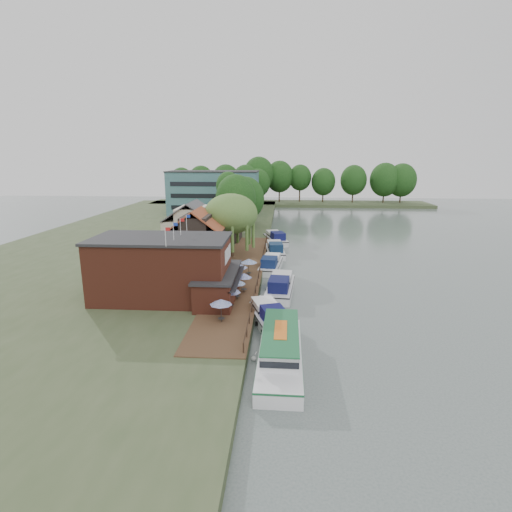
{
  "coord_description": "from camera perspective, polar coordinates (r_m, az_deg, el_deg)",
  "views": [
    {
      "loc": [
        -2.2,
        -44.36,
        17.05
      ],
      "look_at": [
        -6.0,
        12.0,
        3.0
      ],
      "focal_mm": 28.0,
      "sensor_mm": 36.0,
      "label": 1
    }
  ],
  "objects": [
    {
      "name": "umbrella_2",
      "position": [
        46.0,
        -2.72,
        -4.77
      ],
      "size": [
        2.0,
        2.0,
        2.38
      ],
      "primitive_type": null,
      "color": "navy",
      "rests_on": "quay_deck"
    },
    {
      "name": "quay_deck",
      "position": [
        56.96,
        -2.15,
        -2.36
      ],
      "size": [
        6.0,
        50.0,
        0.1
      ],
      "primitive_type": "cube",
      "color": "#47301E",
      "rests_on": "land_bank"
    },
    {
      "name": "bank_tree_0",
      "position": [
        88.41,
        -2.9,
        7.57
      ],
      "size": [
        8.84,
        8.84,
        12.45
      ],
      "primitive_type": null,
      "color": "#143811",
      "rests_on": "land_bank"
    },
    {
      "name": "ground",
      "position": [
        47.57,
        6.3,
        -7.12
      ],
      "size": [
        260.0,
        260.0,
        0.0
      ],
      "primitive_type": "plane",
      "color": "#4B5755",
      "rests_on": "ground"
    },
    {
      "name": "bank_tree_2",
      "position": [
        102.03,
        -3.96,
        8.44
      ],
      "size": [
        6.16,
        6.16,
        12.56
      ],
      "primitive_type": null,
      "color": "#143811",
      "rests_on": "land_bank"
    },
    {
      "name": "umbrella_0",
      "position": [
        39.96,
        -5.0,
        -7.77
      ],
      "size": [
        2.25,
        2.25,
        2.38
      ],
      "primitive_type": null,
      "color": "navy",
      "rests_on": "quay_deck"
    },
    {
      "name": "cottage_c",
      "position": [
        79.14,
        -4.78,
        5.34
      ],
      "size": [
        7.6,
        7.6,
        8.5
      ],
      "primitive_type": null,
      "color": "black",
      "rests_on": "land_bank"
    },
    {
      "name": "bank_tree_5",
      "position": [
        138.45,
        0.26,
        9.86
      ],
      "size": [
        8.38,
        8.38,
        12.24
      ],
      "primitive_type": null,
      "color": "#143811",
      "rests_on": "land_bank"
    },
    {
      "name": "cruiser_4",
      "position": [
        81.18,
        2.8,
        2.76
      ],
      "size": [
        6.14,
        11.14,
        2.6
      ],
      "primitive_type": null,
      "rotation": [
        0.0,
        0.0,
        0.27
      ],
      "color": "silver",
      "rests_on": "ground"
    },
    {
      "name": "swan",
      "position": [
        35.45,
        -0.34,
        -14.38
      ],
      "size": [
        0.44,
        0.44,
        0.44
      ],
      "primitive_type": "sphere",
      "color": "white",
      "rests_on": "ground"
    },
    {
      "name": "bank_tree_3",
      "position": [
        124.05,
        -1.8,
        9.11
      ],
      "size": [
        7.19,
        7.19,
        11.1
      ],
      "primitive_type": null,
      "color": "#143811",
      "rests_on": "land_bank"
    },
    {
      "name": "bank_tree_1",
      "position": [
        94.08,
        -1.53,
        7.74
      ],
      "size": [
        8.83,
        8.83,
        11.72
      ],
      "primitive_type": null,
      "color": "#143811",
      "rests_on": "land_bank"
    },
    {
      "name": "cottage_b",
      "position": [
        71.14,
        -9.05,
        4.25
      ],
      "size": [
        9.6,
        8.6,
        8.5
      ],
      "primitive_type": null,
      "color": "beige",
      "rests_on": "land_bank"
    },
    {
      "name": "pub",
      "position": [
        46.61,
        -10.96,
        -1.72
      ],
      "size": [
        20.0,
        11.0,
        7.3
      ],
      "primitive_type": null,
      "color": "maroon",
      "rests_on": "land_bank"
    },
    {
      "name": "cruiser_2",
      "position": [
        61.75,
        2.13,
        -0.91
      ],
      "size": [
        4.22,
        10.24,
        2.42
      ],
      "primitive_type": null,
      "rotation": [
        0.0,
        0.0,
        -0.1
      ],
      "color": "white",
      "rests_on": "ground"
    },
    {
      "name": "quay_rail",
      "position": [
        57.1,
        0.6,
        -1.83
      ],
      "size": [
        0.2,
        49.0,
        1.0
      ],
      "primitive_type": null,
      "color": "black",
      "rests_on": "land_bank"
    },
    {
      "name": "hotel_block",
      "position": [
        116.48,
        -6.02,
        9.02
      ],
      "size": [
        25.4,
        12.4,
        12.3
      ],
      "primitive_type": null,
      "color": "#38666B",
      "rests_on": "land_bank"
    },
    {
      "name": "willow",
      "position": [
        64.81,
        -3.57,
        4.32
      ],
      "size": [
        8.6,
        8.6,
        10.43
      ],
      "primitive_type": null,
      "color": "#476B2D",
      "rests_on": "land_bank"
    },
    {
      "name": "cruiser_3",
      "position": [
        71.3,
        2.73,
        1.17
      ],
      "size": [
        4.35,
        10.67,
        2.54
      ],
      "primitive_type": null,
      "rotation": [
        0.0,
        0.0,
        0.1
      ],
      "color": "silver",
      "rests_on": "ground"
    },
    {
      "name": "umbrella_3",
      "position": [
        48.34,
        -1.72,
        -3.82
      ],
      "size": [
        1.94,
        1.94,
        2.38
      ],
      "primitive_type": null,
      "color": "navy",
      "rests_on": "quay_deck"
    },
    {
      "name": "cruiser_0",
      "position": [
        42.12,
        1.82,
        -8.15
      ],
      "size": [
        6.1,
        10.4,
        2.4
      ],
      "primitive_type": null,
      "rotation": [
        0.0,
        0.0,
        0.31
      ],
      "color": "white",
      "rests_on": "ground"
    },
    {
      "name": "cottage_a",
      "position": [
        60.9,
        -8.36,
        2.65
      ],
      "size": [
        8.6,
        7.6,
        8.5
      ],
      "primitive_type": null,
      "color": "black",
      "rests_on": "land_bank"
    },
    {
      "name": "umbrella_5",
      "position": [
        55.0,
        -1.05,
        -1.6
      ],
      "size": [
        2.34,
        2.34,
        2.38
      ],
      "primitive_type": null,
      "color": "navy",
      "rests_on": "quay_deck"
    },
    {
      "name": "land_bank",
      "position": [
        85.7,
        -15.16,
        2.34
      ],
      "size": [
        50.0,
        140.0,
        1.0
      ],
      "primitive_type": "cube",
      "color": "#384728",
      "rests_on": "ground"
    },
    {
      "name": "bank_tree_4",
      "position": [
        131.36,
        -1.53,
        9.95
      ],
      "size": [
        8.39,
        8.39,
        13.71
      ],
      "primitive_type": null,
      "color": "#143811",
      "rests_on": "land_bank"
    },
    {
      "name": "tour_boat",
      "position": [
        34.47,
        3.5,
        -12.99
      ],
      "size": [
        3.91,
        13.24,
        2.88
      ],
      "primitive_type": null,
      "rotation": [
        0.0,
        0.0,
        -0.01
      ],
      "color": "silver",
      "rests_on": "ground"
    },
    {
      "name": "cruiser_1",
      "position": [
        51.08,
        3.49,
        -4.0
      ],
      "size": [
        4.41,
        11.0,
        2.64
      ],
      "primitive_type": null,
      "rotation": [
        0.0,
        0.0,
        -0.09
      ],
      "color": "silver",
      "rests_on": "ground"
    },
    {
      "name": "umbrella_1",
      "position": [
        43.27,
        -3.68,
        -6.01
      ],
      "size": [
        2.28,
        2.28,
        2.38
      ],
      "primitive_type": null,
      "color": "navy",
      "rests_on": "quay_deck"
    },
    {
      "name": "umbrella_4",
      "position": [
        52.58,
        -2.43,
        -2.35
      ],
      "size": [
        2.29,
        2.29,
        2.38
      ],
      "primitive_type": null,
      "color": "navy",
      "rests_on": "quay_deck"
    }
  ]
}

